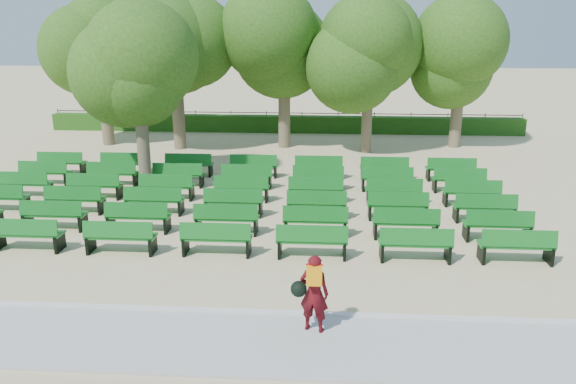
{
  "coord_description": "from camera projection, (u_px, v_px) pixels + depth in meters",
  "views": [
    {
      "loc": [
        2.27,
        -16.69,
        5.9
      ],
      "look_at": [
        1.23,
        -1.0,
        1.1
      ],
      "focal_mm": 35.0,
      "sensor_mm": 36.0,
      "label": 1
    }
  ],
  "objects": [
    {
      "name": "ground",
      "position": [
        251.0,
        215.0,
        17.79
      ],
      "size": [
        120.0,
        120.0,
        0.0
      ],
      "primitive_type": "plane",
      "color": "#C9B485"
    },
    {
      "name": "curb",
      "position": [
        213.0,
        311.0,
        11.81
      ],
      "size": [
        30.0,
        0.12,
        0.1
      ],
      "primitive_type": "cube",
      "color": "silver",
      "rests_on": "ground"
    },
    {
      "name": "tree_line",
      "position": [
        278.0,
        147.0,
        27.33
      ],
      "size": [
        21.8,
        6.8,
        7.04
      ],
      "primitive_type": null,
      "color": "#325D19",
      "rests_on": "ground"
    },
    {
      "name": "fence",
      "position": [
        284.0,
        131.0,
        31.53
      ],
      "size": [
        26.0,
        0.1,
        1.02
      ],
      "primitive_type": null,
      "color": "black",
      "rests_on": "ground"
    },
    {
      "name": "tree_among",
      "position": [
        138.0,
        82.0,
        19.31
      ],
      "size": [
        4.12,
        4.12,
        5.78
      ],
      "color": "brown",
      "rests_on": "ground"
    },
    {
      "name": "paving",
      "position": [
        202.0,
        342.0,
        10.72
      ],
      "size": [
        30.0,
        2.2,
        0.06
      ],
      "primitive_type": "cube",
      "color": "#B0B0AC",
      "rests_on": "ground"
    },
    {
      "name": "bench_array",
      "position": [
        238.0,
        205.0,
        18.47
      ],
      "size": [
        1.85,
        0.59,
        1.16
      ],
      "rotation": [
        0.0,
        0.0,
        0.01
      ],
      "color": "#12681D",
      "rests_on": "ground"
    },
    {
      "name": "hedge",
      "position": [
        284.0,
        124.0,
        31.02
      ],
      "size": [
        26.0,
        0.7,
        0.9
      ],
      "primitive_type": "cube",
      "color": "#235515",
      "rests_on": "ground"
    },
    {
      "name": "person",
      "position": [
        313.0,
        292.0,
        10.83
      ],
      "size": [
        0.79,
        0.52,
        1.59
      ],
      "rotation": [
        0.0,
        0.0,
        2.88
      ],
      "color": "#4C0A10",
      "rests_on": "ground"
    }
  ]
}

